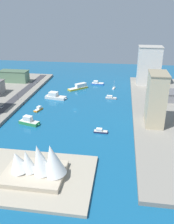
% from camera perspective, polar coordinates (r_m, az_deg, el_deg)
% --- Properties ---
extents(ground_plane, '(440.00, 440.00, 0.00)m').
position_cam_1_polar(ground_plane, '(240.51, -2.85, 0.60)').
color(ground_plane, '#145684').
extents(quay_west, '(70.00, 240.00, 2.85)m').
position_cam_1_polar(quay_west, '(240.66, 19.12, -0.37)').
color(quay_west, gray).
rests_on(quay_west, ground_plane).
extents(peninsula_point, '(71.10, 50.93, 2.00)m').
position_cam_1_polar(peninsula_point, '(151.90, -12.41, -14.87)').
color(peninsula_point, '#A89E89').
rests_on(peninsula_point, ground_plane).
extents(road_strip, '(9.39, 228.00, 0.15)m').
position_cam_1_polar(road_strip, '(261.27, -18.02, 2.03)').
color(road_strip, '#38383D').
rests_on(road_strip, quay_east).
extents(patrol_launch_navy, '(12.49, 4.35, 3.70)m').
position_cam_1_polar(patrol_launch_navy, '(196.45, 3.21, -4.57)').
color(patrol_launch_navy, '#1E284C').
rests_on(patrol_launch_navy, ground_plane).
extents(water_taxi_orange, '(6.68, 12.23, 3.84)m').
position_cam_1_polar(water_taxi_orange, '(242.71, -11.53, 0.70)').
color(water_taxi_orange, orange).
rests_on(water_taxi_orange, ground_plane).
extents(ferry_yellow_fast, '(23.52, 22.69, 6.81)m').
position_cam_1_polar(ferry_yellow_fast, '(301.58, -1.88, 6.03)').
color(ferry_yellow_fast, yellow).
rests_on(ferry_yellow_fast, ground_plane).
extents(catamaran_blue, '(17.39, 7.47, 4.70)m').
position_cam_1_polar(catamaran_blue, '(320.51, 2.47, 6.89)').
color(catamaran_blue, blue).
rests_on(catamaran_blue, ground_plane).
extents(ferry_white_commuter, '(25.80, 12.64, 7.55)m').
position_cam_1_polar(ferry_white_commuter, '(270.80, -7.62, 3.74)').
color(ferry_white_commuter, silver).
rests_on(ferry_white_commuter, ground_plane).
extents(ferry_green_doubledeck, '(20.66, 11.18, 7.60)m').
position_cam_1_polar(ferry_green_doubledeck, '(215.34, -13.64, -2.20)').
color(ferry_green_doubledeck, '#2D8C4C').
rests_on(ferry_green_doubledeck, ground_plane).
extents(yacht_sleek_gray, '(13.16, 4.61, 3.83)m').
position_cam_1_polar(yacht_sleek_gray, '(269.70, 5.64, 3.47)').
color(yacht_sleek_gray, '#999EA3').
rests_on(yacht_sleek_gray, ground_plane).
extents(sailboat_small_white, '(4.19, 10.26, 10.45)m').
position_cam_1_polar(sailboat_small_white, '(304.74, 6.41, 5.70)').
color(sailboat_small_white, white).
rests_on(sailboat_small_white, ground_plane).
extents(terminal_long_green, '(37.73, 16.15, 14.98)m').
position_cam_1_polar(terminal_long_green, '(335.15, -16.95, 8.19)').
color(terminal_long_green, slate).
rests_on(terminal_long_green, quay_east).
extents(warehouse_low_gray, '(29.46, 22.66, 9.42)m').
position_cam_1_polar(warehouse_low_gray, '(272.10, 20.00, 3.66)').
color(warehouse_low_gray, gray).
rests_on(warehouse_low_gray, quay_west).
extents(hotel_broad_white, '(29.02, 22.79, 47.93)m').
position_cam_1_polar(hotel_broad_white, '(315.88, 14.58, 10.64)').
color(hotel_broad_white, silver).
rests_on(hotel_broad_white, quay_west).
extents(office_block_beige, '(14.95, 24.70, 44.43)m').
position_cam_1_polar(office_block_beige, '(204.21, 16.12, 2.93)').
color(office_block_beige, '#C6B793').
rests_on(office_block_beige, quay_west).
extents(van_white, '(2.16, 4.83, 1.56)m').
position_cam_1_polar(van_white, '(251.29, -19.63, 1.15)').
color(van_white, black).
rests_on(van_white, road_strip).
extents(sedan_silver, '(1.97, 4.98, 1.68)m').
position_cam_1_polar(sedan_silver, '(322.76, -12.04, 6.91)').
color(sedan_silver, black).
rests_on(sedan_silver, road_strip).
extents(traffic_light_waterfront, '(0.36, 0.36, 6.50)m').
position_cam_1_polar(traffic_light_waterfront, '(265.66, -16.17, 3.61)').
color(traffic_light_waterfront, black).
rests_on(traffic_light_waterfront, quay_east).
extents(opera_landmark, '(37.93, 27.36, 22.92)m').
position_cam_1_polar(opera_landmark, '(145.30, -11.77, -12.01)').
color(opera_landmark, '#BCAD93').
rests_on(opera_landmark, peninsula_point).
extents(park_tree_cluster, '(10.22, 11.60, 8.89)m').
position_cam_1_polar(park_tree_cluster, '(275.18, 18.62, 4.33)').
color(park_tree_cluster, brown).
rests_on(park_tree_cluster, quay_west).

